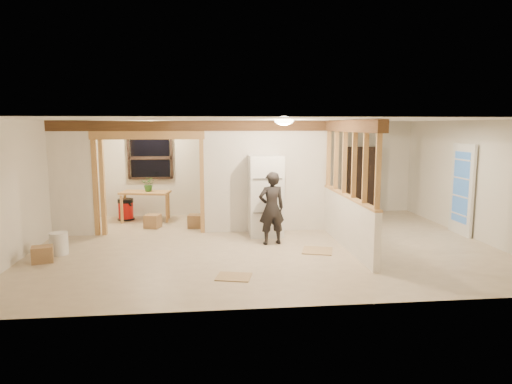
{
  "coord_description": "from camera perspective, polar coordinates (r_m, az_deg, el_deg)",
  "views": [
    {
      "loc": [
        -1.14,
        -8.93,
        2.4
      ],
      "look_at": [
        -0.13,
        0.4,
        1.02
      ],
      "focal_mm": 32.0,
      "sensor_mm": 36.0,
      "label": 1
    }
  ],
  "objects": [
    {
      "name": "floor_panel_far",
      "position": [
        7.38,
        -2.8,
        -10.54
      ],
      "size": [
        0.63,
        0.55,
        0.02
      ],
      "primitive_type": "cube",
      "rotation": [
        0.0,
        0.0,
        -0.25
      ],
      "color": "tan",
      "rests_on": "floor"
    },
    {
      "name": "woman",
      "position": [
        9.2,
        1.96,
        -2.03
      ],
      "size": [
        0.59,
        0.44,
        1.48
      ],
      "primitive_type": "imported",
      "rotation": [
        0.0,
        0.0,
        3.32
      ],
      "color": "black",
      "rests_on": "floor"
    },
    {
      "name": "stud_partition",
      "position": [
        8.99,
        11.58,
        3.49
      ],
      "size": [
        0.14,
        3.2,
        1.32
      ],
      "primitive_type": "cube",
      "color": "tan",
      "rests_on": "pony_wall"
    },
    {
      "name": "wall_right",
      "position": [
        10.63,
        25.91,
        1.32
      ],
      "size": [
        0.01,
        6.5,
        2.5
      ],
      "primitive_type": "cube",
      "color": "silver",
      "rests_on": "floor"
    },
    {
      "name": "header_beam_back",
      "position": [
        10.13,
        -5.47,
        8.23
      ],
      "size": [
        7.0,
        0.18,
        0.22
      ],
      "primitive_type": "cube",
      "color": "brown",
      "rests_on": "ceiling"
    },
    {
      "name": "floor_panel_near",
      "position": [
        8.9,
        7.68,
        -7.28
      ],
      "size": [
        0.69,
        0.69,
        0.02
      ],
      "primitive_type": "cube",
      "rotation": [
        0.0,
        0.0,
        -0.3
      ],
      "color": "tan",
      "rests_on": "floor"
    },
    {
      "name": "pony_wall",
      "position": [
        9.16,
        11.37,
        -3.75
      ],
      "size": [
        0.12,
        3.2,
        1.0
      ],
      "primitive_type": "cube",
      "color": "white",
      "rests_on": "floor"
    },
    {
      "name": "header_beam_right",
      "position": [
        8.96,
        11.71,
        8.08
      ],
      "size": [
        0.18,
        3.3,
        0.22
      ],
      "primitive_type": "cube",
      "color": "brown",
      "rests_on": "ceiling"
    },
    {
      "name": "wall_front",
      "position": [
        5.91,
        5.04,
        -2.86
      ],
      "size": [
        9.0,
        0.01,
        2.5
      ],
      "primitive_type": "cube",
      "color": "silver",
      "rests_on": "floor"
    },
    {
      "name": "wall_back",
      "position": [
        12.29,
        -0.86,
        3.01
      ],
      "size": [
        9.0,
        0.01,
        2.5
      ],
      "primitive_type": "cube",
      "color": "silver",
      "rests_on": "floor"
    },
    {
      "name": "box_util_a",
      "position": [
        10.86,
        -7.5,
        -3.62
      ],
      "size": [
        0.41,
        0.36,
        0.31
      ],
      "primitive_type": "cube",
      "rotation": [
        0.0,
        0.0,
        -0.15
      ],
      "color": "#9F774D",
      "rests_on": "floor"
    },
    {
      "name": "bookshelf",
      "position": [
        12.78,
        13.19,
        1.44
      ],
      "size": [
        0.91,
        0.3,
        1.81
      ],
      "primitive_type": "cube",
      "color": "black",
      "rests_on": "floor"
    },
    {
      "name": "ceiling_dome_util",
      "position": [
        11.32,
        -13.26,
        8.56
      ],
      "size": [
        0.32,
        0.32,
        0.14
      ],
      "primitive_type": "ellipsoid",
      "color": "#FFEABF",
      "rests_on": "ceiling"
    },
    {
      "name": "window_back",
      "position": [
        12.22,
        -13.09,
        4.17
      ],
      "size": [
        1.12,
        0.1,
        1.1
      ],
      "primitive_type": "cube",
      "color": "black",
      "rests_on": "wall_back"
    },
    {
      "name": "ceiling_dome_main",
      "position": [
        8.56,
        3.53,
        8.91
      ],
      "size": [
        0.36,
        0.36,
        0.16
      ],
      "primitive_type": "ellipsoid",
      "color": "#FFEABF",
      "rests_on": "ceiling"
    },
    {
      "name": "partition_left_stub",
      "position": [
        10.6,
        -22.1,
        1.54
      ],
      "size": [
        0.9,
        0.12,
        2.5
      ],
      "primitive_type": "cube",
      "color": "white",
      "rests_on": "floor"
    },
    {
      "name": "bucket",
      "position": [
        9.31,
        -23.4,
        -5.94
      ],
      "size": [
        0.43,
        0.43,
        0.42
      ],
      "primitive_type": "cylinder",
      "rotation": [
        0.0,
        0.0,
        -0.39
      ],
      "color": "silver",
      "rests_on": "floor"
    },
    {
      "name": "partition_center",
      "position": [
        10.29,
        1.32,
        1.96
      ],
      "size": [
        2.8,
        0.12,
        2.5
      ],
      "primitive_type": "cube",
      "color": "white",
      "rests_on": "floor"
    },
    {
      "name": "box_util_b",
      "position": [
        11.04,
        -12.79,
        -3.57
      ],
      "size": [
        0.41,
        0.41,
        0.31
      ],
      "primitive_type": "cube",
      "rotation": [
        0.0,
        0.0,
        -0.29
      ],
      "color": "#9F774D",
      "rests_on": "floor"
    },
    {
      "name": "refrigerator",
      "position": [
        9.92,
        1.2,
        -0.46
      ],
      "size": [
        0.72,
        0.7,
        1.75
      ],
      "primitive_type": "cube",
      "color": "white",
      "rests_on": "floor"
    },
    {
      "name": "floor",
      "position": [
        9.32,
        1.04,
        -6.57
      ],
      "size": [
        9.0,
        6.5,
        0.01
      ],
      "primitive_type": "cube",
      "color": "beige",
      "rests_on": "ground"
    },
    {
      "name": "wall_left",
      "position": [
        9.61,
        -26.61,
        0.62
      ],
      "size": [
        0.01,
        6.5,
        2.5
      ],
      "primitive_type": "cube",
      "color": "silver",
      "rests_on": "floor"
    },
    {
      "name": "doorway_frame",
      "position": [
        10.29,
        -13.19,
        0.9
      ],
      "size": [
        2.46,
        0.14,
        2.2
      ],
      "primitive_type": "cube",
      "color": "tan",
      "rests_on": "floor"
    },
    {
      "name": "french_door",
      "position": [
        10.95,
        24.37,
        0.29
      ],
      "size": [
        0.12,
        0.86,
        2.0
      ],
      "primitive_type": "cube",
      "color": "white",
      "rests_on": "floor"
    },
    {
      "name": "shop_vac",
      "position": [
        12.05,
        -15.96,
        -2.09
      ],
      "size": [
        0.54,
        0.54,
        0.56
      ],
      "primitive_type": "cylinder",
      "rotation": [
        0.0,
        0.0,
        -0.34
      ],
      "color": "#A50E0A",
      "rests_on": "floor"
    },
    {
      "name": "hanging_bulb",
      "position": [
        10.57,
        -10.95,
        7.04
      ],
      "size": [
        0.07,
        0.07,
        0.07
      ],
      "primitive_type": "ellipsoid",
      "color": "#FFD88C",
      "rests_on": "ceiling"
    },
    {
      "name": "work_table",
      "position": [
        11.81,
        -13.63,
        -1.73
      ],
      "size": [
        1.29,
        0.83,
        0.75
      ],
      "primitive_type": "cube",
      "rotation": [
        0.0,
        0.0,
        -0.21
      ],
      "color": "tan",
      "rests_on": "floor"
    },
    {
      "name": "potted_plant",
      "position": [
        11.71,
        -13.25,
        0.95
      ],
      "size": [
        0.39,
        0.35,
        0.36
      ],
      "primitive_type": "imported",
      "rotation": [
        0.0,
        0.0,
        -0.24
      ],
      "color": "#28561E",
      "rests_on": "work_table"
    },
    {
      "name": "box_front",
      "position": [
        8.93,
        -25.14,
        -7.07
      ],
      "size": [
        0.42,
        0.37,
        0.29
      ],
      "primitive_type": "cube",
      "rotation": [
        0.0,
        0.0,
        0.28
      ],
      "color": "#9F774D",
      "rests_on": "floor"
    },
    {
      "name": "ceiling",
      "position": [
        9.01,
        1.08,
        9.02
      ],
      "size": [
        9.0,
        6.5,
        0.01
      ],
      "primitive_type": "cube",
      "color": "white"
    }
  ]
}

